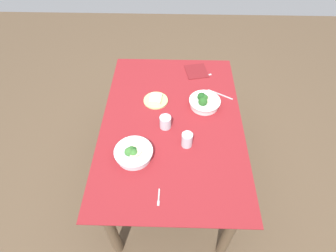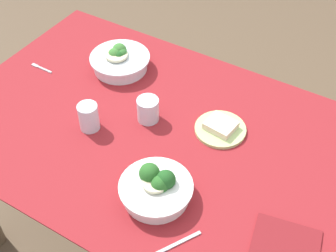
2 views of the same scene
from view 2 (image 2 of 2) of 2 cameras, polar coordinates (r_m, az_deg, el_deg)
ground_plane at (r=2.19m, az=-1.57°, el=-13.90°), size 6.00×6.00×0.00m
dining_table at (r=1.69m, az=-1.98°, el=-3.01°), size 1.46×0.97×0.73m
broccoli_bowl_far at (r=1.86m, az=-5.98°, el=8.04°), size 0.24×0.24×0.10m
broccoli_bowl_near at (r=1.40m, az=-1.45°, el=-7.69°), size 0.23×0.23×0.11m
bread_side_plate at (r=1.61m, az=6.51°, el=-0.22°), size 0.18×0.18×0.04m
water_glass_center at (r=1.62m, az=-2.49°, el=2.04°), size 0.08×0.08×0.09m
water_glass_side at (r=1.61m, az=-9.79°, el=1.12°), size 0.07×0.07×0.10m
fork_by_far_bowl at (r=1.94m, az=-15.47°, el=6.95°), size 0.10×0.01×0.00m
table_knife_left at (r=1.33m, az=0.12°, el=-14.81°), size 0.11×0.18×0.00m
napkin_folded_upper at (r=1.37m, az=14.29°, el=-14.31°), size 0.22×0.20×0.01m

